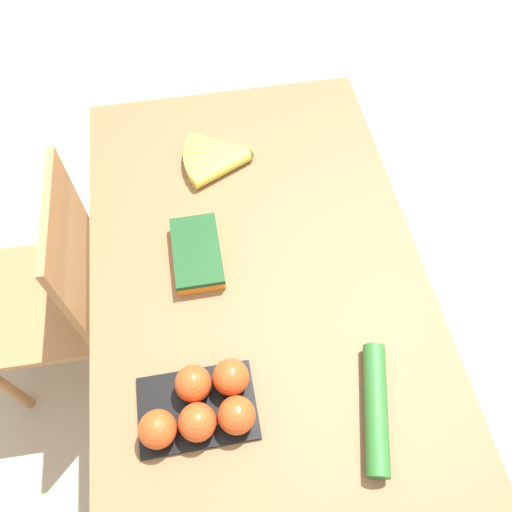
% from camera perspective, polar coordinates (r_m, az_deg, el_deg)
% --- Properties ---
extents(ground_plane, '(12.00, 12.00, 0.00)m').
position_cam_1_polar(ground_plane, '(1.96, 0.00, -12.25)').
color(ground_plane, '#B7A88E').
extents(dining_table, '(1.27, 0.82, 0.77)m').
position_cam_1_polar(dining_table, '(1.35, 0.00, -3.16)').
color(dining_table, olive).
rests_on(dining_table, ground_plane).
extents(chair, '(0.43, 0.41, 0.90)m').
position_cam_1_polar(chair, '(1.67, -22.02, -4.05)').
color(chair, '#A87547').
rests_on(chair, ground_plane).
extents(banana_bunch, '(0.20, 0.20, 0.04)m').
position_cam_1_polar(banana_bunch, '(1.43, -4.33, 11.13)').
color(banana_bunch, brown).
rests_on(banana_bunch, dining_table).
extents(tomato_pack, '(0.17, 0.25, 0.09)m').
position_cam_1_polar(tomato_pack, '(1.07, -6.14, -16.62)').
color(tomato_pack, black).
rests_on(tomato_pack, dining_table).
extents(carrot_bag, '(0.20, 0.12, 0.04)m').
position_cam_1_polar(carrot_bag, '(1.24, -6.78, 0.39)').
color(carrot_bag, orange).
rests_on(carrot_bag, dining_table).
extents(cucumber_near, '(0.27, 0.12, 0.05)m').
position_cam_1_polar(cucumber_near, '(1.11, 13.55, -16.51)').
color(cucumber_near, '#2D702D').
rests_on(cucumber_near, dining_table).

